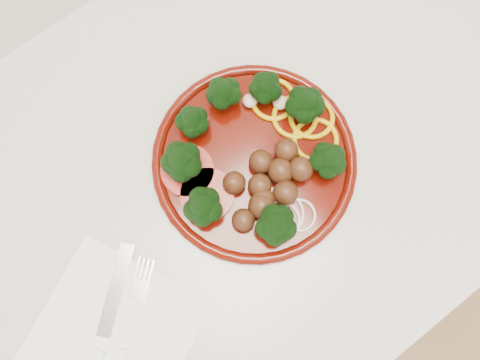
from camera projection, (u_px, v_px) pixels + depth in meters
counter at (242, 208)px, 1.03m from camera, size 2.40×0.60×0.90m
plate at (254, 158)px, 0.57m from camera, size 0.26×0.26×0.06m
napkin at (113, 336)px, 0.55m from camera, size 0.23×0.23×0.00m
knife at (98, 355)px, 0.54m from camera, size 0.17×0.15×0.01m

